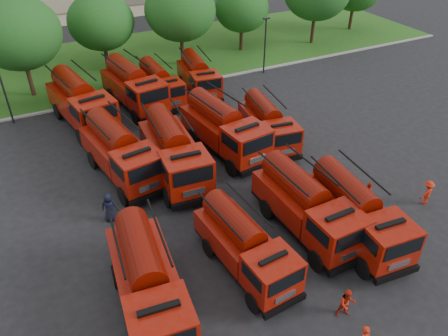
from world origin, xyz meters
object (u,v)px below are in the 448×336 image
at_px(fire_truck_4, 121,152).
at_px(fire_truck_10, 159,84).
at_px(firefighter_3, 424,203).
at_px(firefighter_4, 112,220).
at_px(firefighter_5, 274,157).
at_px(fire_truck_2, 306,206).
at_px(fire_truck_5, 174,152).
at_px(firefighter_2, 365,206).
at_px(fire_truck_1, 245,246).
at_px(fire_truck_11, 198,76).
at_px(fire_truck_6, 224,128).
at_px(fire_truck_0, 148,282).
at_px(fire_truck_8, 81,102).
at_px(firefighter_1, 344,315).
at_px(fire_truck_9, 134,86).
at_px(fire_truck_7, 268,124).
at_px(fire_truck_3, 356,212).

xyz_separation_m(fire_truck_4, fire_truck_10, (5.70, 9.06, -0.23)).
bearing_deg(firefighter_3, firefighter_4, -28.60).
height_order(firefighter_4, firefighter_5, firefighter_5).
height_order(fire_truck_2, fire_truck_5, fire_truck_5).
bearing_deg(firefighter_5, fire_truck_5, 26.26).
bearing_deg(fire_truck_2, firefighter_2, -0.96).
height_order(fire_truck_1, fire_truck_11, fire_truck_11).
height_order(fire_truck_1, fire_truck_6, fire_truck_6).
bearing_deg(firefighter_2, fire_truck_2, 93.07).
relative_size(fire_truck_0, firefighter_2, 4.65).
distance_m(firefighter_3, firefighter_4, 17.74).
bearing_deg(fire_truck_6, firefighter_5, -47.94).
distance_m(fire_truck_4, fire_truck_8, 7.85).
bearing_deg(firefighter_1, fire_truck_1, 139.99).
relative_size(fire_truck_0, fire_truck_8, 0.89).
distance_m(fire_truck_2, fire_truck_9, 18.51).
xyz_separation_m(fire_truck_7, fire_truck_8, (-10.85, 8.45, 0.34)).
xyz_separation_m(fire_truck_1, firefighter_2, (8.47, 0.98, -1.45)).
bearing_deg(fire_truck_4, fire_truck_7, -12.52).
height_order(fire_truck_0, firefighter_1, fire_truck_0).
relative_size(fire_truck_4, fire_truck_6, 0.99).
bearing_deg(fire_truck_3, fire_truck_11, 94.78).
relative_size(firefighter_3, firefighter_4, 0.87).
bearing_deg(firefighter_2, firefighter_5, 18.94).
distance_m(fire_truck_2, fire_truck_5, 8.82).
xyz_separation_m(firefighter_1, firefighter_2, (5.91, 5.31, 0.00)).
distance_m(fire_truck_7, firefighter_5, 2.42).
bearing_deg(fire_truck_8, fire_truck_3, -71.44).
xyz_separation_m(fire_truck_5, firefighter_4, (-4.69, -2.37, -1.74)).
height_order(fire_truck_7, fire_truck_9, fire_truck_9).
bearing_deg(fire_truck_11, fire_truck_9, -170.75).
bearing_deg(fire_truck_8, fire_truck_10, 1.53).
xyz_separation_m(fire_truck_10, fire_truck_11, (3.50, 0.07, 0.02)).
bearing_deg(fire_truck_9, fire_truck_11, -6.37).
xyz_separation_m(fire_truck_1, fire_truck_9, (0.55, 19.11, 0.29)).
relative_size(fire_truck_5, firefighter_2, 4.93).
distance_m(fire_truck_9, firefighter_5, 13.02).
xyz_separation_m(fire_truck_0, fire_truck_10, (7.47, 19.44, -0.17)).
xyz_separation_m(fire_truck_10, firefighter_5, (3.80, -11.54, -1.47)).
bearing_deg(firefighter_1, fire_truck_8, 125.28).
distance_m(fire_truck_0, fire_truck_4, 10.53).
height_order(fire_truck_6, firefighter_4, fire_truck_6).
bearing_deg(fire_truck_9, firefighter_4, -120.80).
bearing_deg(fire_truck_6, firefighter_1, -102.77).
distance_m(fire_truck_11, firefighter_5, 11.71).
xyz_separation_m(fire_truck_8, fire_truck_10, (6.47, 1.25, -0.34)).
distance_m(firefighter_1, firefighter_5, 12.63).
xyz_separation_m(fire_truck_1, fire_truck_2, (4.12, 0.95, 0.17)).
bearing_deg(firefighter_1, firefighter_2, 61.39).
xyz_separation_m(fire_truck_6, fire_truck_7, (3.18, -0.39, -0.26)).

